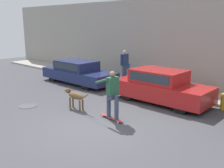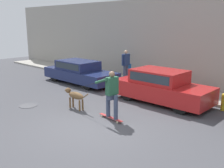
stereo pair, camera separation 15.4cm
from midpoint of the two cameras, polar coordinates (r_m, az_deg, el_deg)
The scene contains 10 objects.
ground_plane at distance 8.50m, azimuth -3.35°, elevation -9.33°, with size 36.00×36.00×0.00m, color #47474C.
back_wall at distance 13.46m, azimuth 18.35°, elevation 8.33°, with size 32.00×0.30×4.53m.
sidewalk_curb at distance 12.83m, azimuth 15.48°, elevation -1.72°, with size 30.00×1.89×0.11m.
parked_car_0 at distance 14.49m, azimuth -6.79°, elevation 2.55°, with size 4.53×1.69×1.23m.
parked_car_1 at distance 11.01m, azimuth 11.05°, elevation -0.67°, with size 4.09×1.68×1.37m.
dog at distance 10.15m, azimuth -7.62°, elevation -2.54°, with size 1.32×0.29×0.77m.
skateboarder at distance 8.77m, azimuth 0.41°, elevation -1.91°, with size 2.79×0.59×1.70m.
pedestrian_with_bag at distance 14.45m, azimuth 3.35°, elevation 4.37°, with size 0.22×0.75×1.69m.
manhole_cover at distance 11.04m, azimuth -17.39°, elevation -4.52°, with size 0.71×0.71×0.01m.
fire_hydrant at distance 10.79m, azimuth 23.48°, elevation -3.51°, with size 0.18×0.18×0.67m.
Camera 2 is at (5.82, -5.28, 3.25)m, focal length 42.00 mm.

